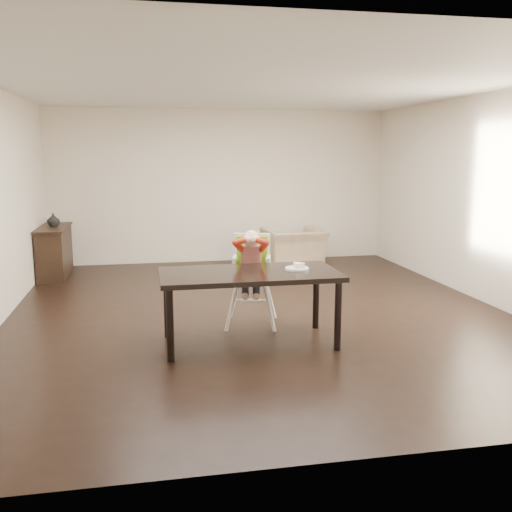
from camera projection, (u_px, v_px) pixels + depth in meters
The scene contains 8 objects.
ground at pixel (259, 312), 7.03m from camera, with size 7.00×7.00×0.00m, color black.
room_walls at pixel (259, 160), 6.70m from camera, with size 6.02×7.02×2.71m.
dining_table at pixel (249, 280), 5.76m from camera, with size 1.80×0.90×0.75m.
high_chair at pixel (252, 258), 6.42m from camera, with size 0.55×0.55×1.09m.
plate at pixel (297, 267), 5.85m from camera, with size 0.26×0.26×0.07m.
armchair at pixel (294, 241), 9.88m from camera, with size 0.98×0.64×0.86m, color tan.
sideboard at pixel (55, 251), 9.05m from camera, with size 0.44×1.26×0.79m.
vase at pixel (53, 220), 9.02m from camera, with size 0.20×0.21×0.20m, color #99999E.
Camera 1 is at (-1.33, -6.66, 1.93)m, focal length 40.00 mm.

